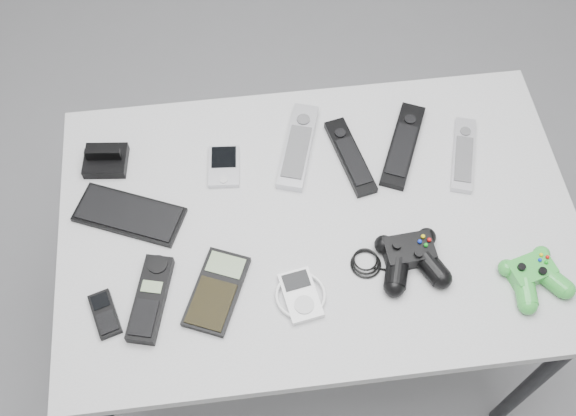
{
  "coord_description": "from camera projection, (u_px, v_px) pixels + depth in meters",
  "views": [
    {
      "loc": [
        -0.19,
        -0.72,
        1.97
      ],
      "look_at": [
        -0.1,
        -0.01,
        0.75
      ],
      "focal_mm": 42.0,
      "sensor_mm": 36.0,
      "label": 1
    }
  ],
  "objects": [
    {
      "name": "dock_bracket",
      "position": [
        104.0,
        157.0,
        1.47
      ],
      "size": [
        0.1,
        0.09,
        0.05
      ],
      "primitive_type": "cube",
      "rotation": [
        0.0,
        0.0,
        -0.11
      ],
      "color": "black",
      "rests_on": "desk"
    },
    {
      "name": "remote_silver_a",
      "position": [
        298.0,
        146.0,
        1.5
      ],
      "size": [
        0.12,
        0.23,
        0.02
      ],
      "primitive_type": "cube",
      "rotation": [
        0.0,
        0.0,
        -0.3
      ],
      "color": "#B7B8BF",
      "rests_on": "desk"
    },
    {
      "name": "mobile_phone",
      "position": [
        105.0,
        314.0,
        1.3
      ],
      "size": [
        0.07,
        0.1,
        0.02
      ],
      "primitive_type": "cube",
      "rotation": [
        0.0,
        0.0,
        0.29
      ],
      "color": "black",
      "rests_on": "desk"
    },
    {
      "name": "remote_silver_b",
      "position": [
        463.0,
        154.0,
        1.49
      ],
      "size": [
        0.1,
        0.2,
        0.02
      ],
      "primitive_type": "cube",
      "rotation": [
        0.0,
        0.0,
        -0.3
      ],
      "color": "#B4B3BA",
      "rests_on": "desk"
    },
    {
      "name": "controller_black",
      "position": [
        411.0,
        257.0,
        1.35
      ],
      "size": [
        0.25,
        0.16,
        0.05
      ],
      "primitive_type": null,
      "rotation": [
        0.0,
        0.0,
        0.07
      ],
      "color": "black",
      "rests_on": "desk"
    },
    {
      "name": "pda",
      "position": [
        224.0,
        166.0,
        1.48
      ],
      "size": [
        0.08,
        0.11,
        0.02
      ],
      "primitive_type": "cube",
      "rotation": [
        0.0,
        0.0,
        -0.08
      ],
      "color": "#B7B8BF",
      "rests_on": "desk"
    },
    {
      "name": "floor",
      "position": [
        321.0,
        325.0,
        2.07
      ],
      "size": [
        3.5,
        3.5,
        0.0
      ],
      "primitive_type": "plane",
      "color": "gray",
      "rests_on": "ground"
    },
    {
      "name": "remote_black_b",
      "position": [
        403.0,
        145.0,
        1.5
      ],
      "size": [
        0.14,
        0.23,
        0.02
      ],
      "primitive_type": "cube",
      "rotation": [
        0.0,
        0.0,
        -0.43
      ],
      "color": "black",
      "rests_on": "desk"
    },
    {
      "name": "cordless_handset",
      "position": [
        150.0,
        299.0,
        1.31
      ],
      "size": [
        0.1,
        0.19,
        0.03
      ],
      "primitive_type": "cube",
      "rotation": [
        0.0,
        0.0,
        -0.25
      ],
      "color": "black",
      "rests_on": "desk"
    },
    {
      "name": "calculator",
      "position": [
        217.0,
        291.0,
        1.33
      ],
      "size": [
        0.15,
        0.19,
        0.02
      ],
      "primitive_type": "cube",
      "rotation": [
        0.0,
        0.0,
        -0.41
      ],
      "color": "black",
      "rests_on": "desk"
    },
    {
      "name": "mp3_player",
      "position": [
        301.0,
        295.0,
        1.32
      ],
      "size": [
        0.12,
        0.12,
        0.02
      ],
      "primitive_type": "cube",
      "rotation": [
        0.0,
        0.0,
        0.17
      ],
      "color": "silver",
      "rests_on": "desk"
    },
    {
      "name": "desk",
      "position": [
        318.0,
        233.0,
        1.48
      ],
      "size": [
        1.09,
        0.7,
        0.73
      ],
      "color": "#9F9FA2",
      "rests_on": "floor"
    },
    {
      "name": "remote_black_a",
      "position": [
        350.0,
        156.0,
        1.49
      ],
      "size": [
        0.09,
        0.21,
        0.02
      ],
      "primitive_type": "cube",
      "rotation": [
        0.0,
        0.0,
        0.21
      ],
      "color": "black",
      "rests_on": "desk"
    },
    {
      "name": "pda_keyboard",
      "position": [
        129.0,
        214.0,
        1.42
      ],
      "size": [
        0.25,
        0.18,
        0.01
      ],
      "primitive_type": "cube",
      "rotation": [
        0.0,
        0.0,
        -0.41
      ],
      "color": "black",
      "rests_on": "desk"
    },
    {
      "name": "controller_green",
      "position": [
        534.0,
        275.0,
        1.33
      ],
      "size": [
        0.15,
        0.16,
        0.04
      ],
      "primitive_type": null,
      "rotation": [
        0.0,
        0.0,
        0.26
      ],
      "color": "#268B32",
      "rests_on": "desk"
    }
  ]
}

